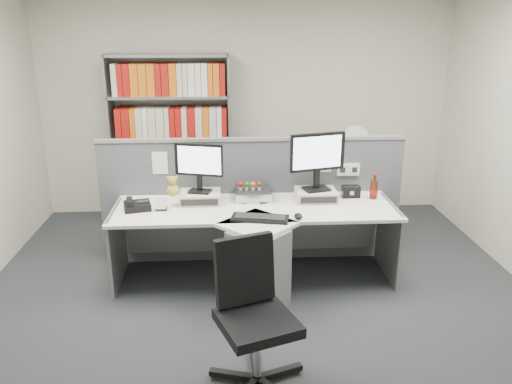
{
  "coord_description": "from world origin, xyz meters",
  "views": [
    {
      "loc": [
        -0.26,
        -3.62,
        2.33
      ],
      "look_at": [
        0.0,
        0.65,
        0.92
      ],
      "focal_mm": 36.07,
      "sensor_mm": 36.0,
      "label": 1
    }
  ],
  "objects": [
    {
      "name": "partition",
      "position": [
        0.0,
        1.25,
        0.65
      ],
      "size": [
        3.0,
        0.08,
        1.27
      ],
      "color": "#52565C",
      "rests_on": "ground"
    },
    {
      "name": "shelving_unit",
      "position": [
        -0.9,
        2.44,
        0.98
      ],
      "size": [
        1.41,
        0.4,
        2.0
      ],
      "color": "gray",
      "rests_on": "ground"
    },
    {
      "name": "ground",
      "position": [
        0.0,
        0.0,
        0.0
      ],
      "size": [
        5.5,
        5.5,
        0.0
      ],
      "primitive_type": "plane",
      "color": "#32363A",
      "rests_on": "ground"
    },
    {
      "name": "monitor_riser_right",
      "position": [
        0.59,
        0.98,
        0.77
      ],
      "size": [
        0.38,
        0.31,
        0.1
      ],
      "color": "beige",
      "rests_on": "desk"
    },
    {
      "name": "monitor_right",
      "position": [
        0.59,
        0.98,
        1.15
      ],
      "size": [
        0.53,
        0.23,
        0.55
      ],
      "color": "black",
      "rests_on": "monitor_riser_right"
    },
    {
      "name": "desk_phone",
      "position": [
        -1.07,
        0.82,
        0.76
      ],
      "size": [
        0.27,
        0.26,
        0.1
      ],
      "color": "black",
      "rests_on": "desk"
    },
    {
      "name": "office_chair",
      "position": [
        -0.1,
        -0.65,
        0.53
      ],
      "size": [
        0.65,
        0.64,
        0.98
      ],
      "color": "silver",
      "rests_on": "ground"
    },
    {
      "name": "filing_cabinet",
      "position": [
        1.2,
        1.99,
        0.35
      ],
      "size": [
        0.45,
        0.61,
        0.7
      ],
      "color": "gray",
      "rests_on": "ground"
    },
    {
      "name": "room_shell",
      "position": [
        0.0,
        0.0,
        1.79
      ],
      "size": [
        5.04,
        5.54,
        2.72
      ],
      "color": "beige",
      "rests_on": "ground"
    },
    {
      "name": "desk_fan",
      "position": [
        1.2,
        1.99,
        1.04
      ],
      "size": [
        0.32,
        0.19,
        0.54
      ],
      "color": "white",
      "rests_on": "filing_cabinet"
    },
    {
      "name": "desktop_pc",
      "position": [
        -0.0,
        1.06,
        0.76
      ],
      "size": [
        0.34,
        0.3,
        0.09
      ],
      "color": "black",
      "rests_on": "desk"
    },
    {
      "name": "mouse",
      "position": [
        0.36,
        0.51,
        0.74
      ],
      "size": [
        0.07,
        0.11,
        0.04
      ],
      "primitive_type": "ellipsoid",
      "color": "black",
      "rests_on": "desk"
    },
    {
      "name": "desk",
      "position": [
        0.0,
        0.6,
        0.46
      ],
      "size": [
        2.6,
        1.2,
        0.72
      ],
      "color": "white",
      "rests_on": "ground"
    },
    {
      "name": "desk_calendar",
      "position": [
        -0.85,
        0.78,
        0.77
      ],
      "size": [
        0.1,
        0.08,
        0.13
      ],
      "color": "black",
      "rests_on": "desk"
    },
    {
      "name": "monitor_riser_left",
      "position": [
        -0.51,
        0.98,
        0.77
      ],
      "size": [
        0.38,
        0.31,
        0.1
      ],
      "color": "beige",
      "rests_on": "desk"
    },
    {
      "name": "monitor_left",
      "position": [
        -0.51,
        0.98,
        1.1
      ],
      "size": [
        0.45,
        0.19,
        0.46
      ],
      "color": "black",
      "rests_on": "monitor_riser_left"
    },
    {
      "name": "plush_toy",
      "position": [
        -0.75,
        0.88,
        0.9
      ],
      "size": [
        0.11,
        0.11,
        0.19
      ],
      "color": "gold",
      "rests_on": "monitor_riser_left"
    },
    {
      "name": "cola_bottle",
      "position": [
        1.15,
        0.99,
        0.81
      ],
      "size": [
        0.08,
        0.08,
        0.25
      ],
      "color": "#3F190A",
      "rests_on": "desk"
    },
    {
      "name": "figurines",
      "position": [
        -0.03,
        1.04,
        0.86
      ],
      "size": [
        0.23,
        0.05,
        0.09
      ],
      "color": "beige",
      "rests_on": "desktop_pc"
    },
    {
      "name": "speaker",
      "position": [
        0.94,
        1.04,
        0.78
      ],
      "size": [
        0.17,
        0.09,
        0.11
      ],
      "primitive_type": "cube",
      "color": "black",
      "rests_on": "desk"
    },
    {
      "name": "keyboard",
      "position": [
        0.03,
        0.49,
        0.74
      ],
      "size": [
        0.52,
        0.28,
        0.03
      ],
      "color": "black",
      "rests_on": "desk"
    }
  ]
}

